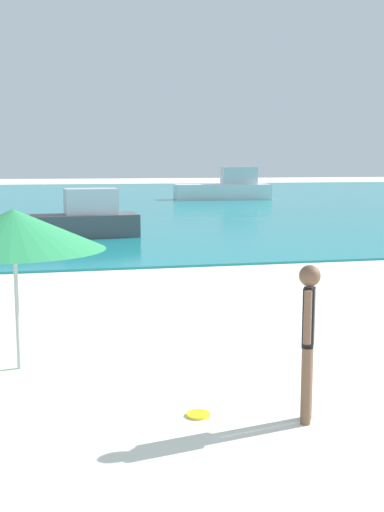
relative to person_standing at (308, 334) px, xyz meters
name	(u,v)px	position (x,y,z in m)	size (l,w,h in m)	color
water	(80,199)	(-0.42, 39.35, -0.87)	(160.00, 60.00, 0.06)	teal
person_standing	(308,334)	(0.00, 0.00, 0.00)	(0.21, 0.33, 1.58)	brown
frisbee	(198,415)	(-1.02, 0.37, -0.89)	(0.25, 0.25, 0.03)	yellow
boat_near	(71,221)	(-1.77, 15.88, -0.27)	(4.91, 1.89, 1.63)	#4C4C51
boat_far	(226,188)	(9.28, 35.98, -0.08)	(6.62, 2.60, 2.20)	white
beach_umbrella	(14,230)	(-2.87, 2.32, 0.85)	(2.23, 2.23, 2.00)	#B7B7BC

